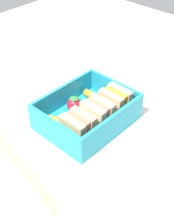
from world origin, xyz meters
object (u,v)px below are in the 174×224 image
carrot_stick_far_left (95,97)px  strawberry_far_left (74,104)px  carrot_stick_left (56,121)px  sandwich_center (78,128)px  folded_napkin (39,84)px  sandwich_center_left (98,114)px  drinking_glass (166,77)px  sandwich_left (115,102)px  chopstick_pair (22,167)px

carrot_stick_far_left → strawberry_far_left: (5.57, -0.55, 0.88)cm
carrot_stick_far_left → carrot_stick_left: same height
sandwich_center → folded_napkin: size_ratio=0.49×
sandwich_center → folded_napkin: 21.32cm
carrot_stick_left → sandwich_center_left: bearing=132.1°
carrot_stick_far_left → drinking_glass: bearing=144.1°
carrot_stick_left → sandwich_center: bearing=91.0°
sandwich_left → carrot_stick_left: size_ratio=1.28×
carrot_stick_far_left → carrot_stick_left: (10.68, -0.31, 0.04)cm
chopstick_pair → drinking_glass: bearing=169.8°
sandwich_center_left → folded_napkin: sandwich_center_left is taller
strawberry_far_left → carrot_stick_left: strawberry_far_left is taller
sandwich_left → chopstick_pair: size_ratio=0.25×
sandwich_center_left → carrot_stick_far_left: bearing=-134.3°
sandwich_center → sandwich_left: bearing=180.0°
chopstick_pair → strawberry_far_left: bearing=-167.8°
carrot_stick_left → chopstick_pair: 11.38cm
sandwich_center → carrot_stick_left: size_ratio=1.28×
sandwich_left → strawberry_far_left: 8.16cm
sandwich_left → drinking_glass: bearing=164.8°
folded_napkin → carrot_stick_left: bearing=61.7°
strawberry_far_left → chopstick_pair: strawberry_far_left is taller
sandwich_left → folded_napkin: 20.23cm
sandwich_left → carrot_stick_far_left: (-0.20, -5.54, -1.75)cm
sandwich_center → strawberry_far_left: size_ratio=1.47×
carrot_stick_far_left → chopstick_pair: bearing=7.6°
sandwich_center_left → carrot_stick_left: sandwich_center_left is taller
sandwich_left → folded_napkin: (3.02, -19.70, -3.50)cm
sandwich_center_left → sandwich_center: (5.19, 0.00, 0.00)cm
sandwich_left → folded_napkin: sandwich_left is taller
carrot_stick_far_left → drinking_glass: 15.58cm
strawberry_far_left → drinking_glass: bearing=152.1°
sandwich_center → strawberry_far_left: 7.93cm
strawberry_far_left → carrot_stick_left: size_ratio=0.87×
folded_napkin → sandwich_center_left: bearing=83.7°
sandwich_left → carrot_stick_far_left: 5.81cm
sandwich_left → drinking_glass: size_ratio=0.54×
sandwich_center_left → drinking_glass: bearing=169.1°
carrot_stick_far_left → folded_napkin: carrot_stick_far_left is taller
sandwich_left → sandwich_center_left: same height
carrot_stick_far_left → strawberry_far_left: size_ratio=1.45×
sandwich_left → sandwich_center_left: size_ratio=1.00×
sandwich_center → carrot_stick_left: (0.10, -5.85, -1.71)cm
chopstick_pair → folded_napkin: 24.98cm
sandwich_left → carrot_stick_left: 12.12cm
sandwich_left → strawberry_far_left: sandwich_left is taller
folded_napkin → drinking_glass: bearing=124.0°
sandwich_center → strawberry_far_left: sandwich_center is taller
carrot_stick_far_left → chopstick_pair: size_ratio=0.25×
sandwich_left → carrot_stick_far_left: size_ratio=1.02×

